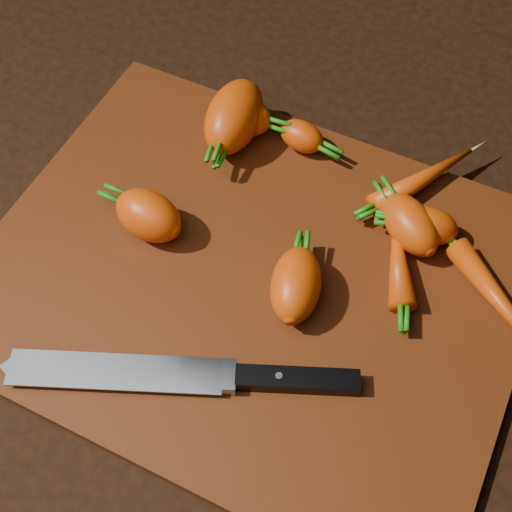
% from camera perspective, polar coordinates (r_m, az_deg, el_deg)
% --- Properties ---
extents(ground, '(2.00, 2.00, 0.01)m').
position_cam_1_polar(ground, '(0.68, -0.37, -2.23)').
color(ground, black).
extents(cutting_board, '(0.50, 0.40, 0.01)m').
position_cam_1_polar(cutting_board, '(0.67, -0.37, -1.75)').
color(cutting_board, '#58250C').
rests_on(cutting_board, ground).
extents(carrot_0, '(0.07, 0.05, 0.04)m').
position_cam_1_polar(carrot_0, '(0.76, -1.26, 11.20)').
color(carrot_0, '#D54004').
rests_on(carrot_0, cutting_board).
extents(carrot_1, '(0.08, 0.06, 0.05)m').
position_cam_1_polar(carrot_1, '(0.68, -8.60, 3.22)').
color(carrot_1, '#D54004').
rests_on(carrot_1, cutting_board).
extents(carrot_2, '(0.07, 0.10, 0.06)m').
position_cam_1_polar(carrot_2, '(0.75, -1.77, 11.09)').
color(carrot_2, '#D54004').
rests_on(carrot_2, cutting_board).
extents(carrot_3, '(0.07, 0.09, 0.05)m').
position_cam_1_polar(carrot_3, '(0.64, 3.21, -2.32)').
color(carrot_3, '#D54004').
rests_on(carrot_3, cutting_board).
extents(carrot_4, '(0.07, 0.05, 0.04)m').
position_cam_1_polar(carrot_4, '(0.69, 13.38, 2.37)').
color(carrot_4, '#D54004').
rests_on(carrot_4, cutting_board).
extents(carrot_5, '(0.05, 0.04, 0.03)m').
position_cam_1_polar(carrot_5, '(0.75, 3.68, 9.53)').
color(carrot_5, '#D54004').
rests_on(carrot_5, cutting_board).
extents(carrot_6, '(0.08, 0.08, 0.04)m').
position_cam_1_polar(carrot_6, '(0.69, 12.23, 2.46)').
color(carrot_6, '#D54004').
rests_on(carrot_6, cutting_board).
extents(carrot_7, '(0.09, 0.13, 0.03)m').
position_cam_1_polar(carrot_7, '(0.74, 13.30, 6.09)').
color(carrot_7, '#D54004').
rests_on(carrot_7, cutting_board).
extents(carrot_8, '(0.13, 0.11, 0.02)m').
position_cam_1_polar(carrot_8, '(0.67, 19.16, -3.76)').
color(carrot_8, '#D54004').
rests_on(carrot_8, cutting_board).
extents(carrot_9, '(0.06, 0.10, 0.03)m').
position_cam_1_polar(carrot_9, '(0.67, 11.31, -0.28)').
color(carrot_9, '#D54004').
rests_on(carrot_9, cutting_board).
extents(knife, '(0.29, 0.14, 0.02)m').
position_cam_1_polar(knife, '(0.62, -9.55, -9.19)').
color(knife, gray).
rests_on(knife, cutting_board).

